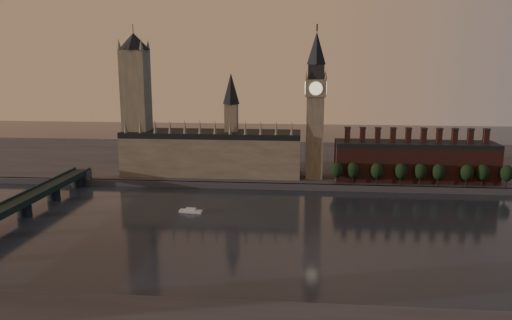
{
  "coord_description": "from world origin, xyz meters",
  "views": [
    {
      "loc": [
        0.52,
        -241.16,
        86.6
      ],
      "look_at": [
        -26.57,
        55.0,
        27.19
      ],
      "focal_mm": 35.0,
      "sensor_mm": 36.0,
      "label": 1
    }
  ],
  "objects": [
    {
      "name": "chimney_block",
      "position": [
        80.0,
        110.0,
        17.82
      ],
      "size": [
        110.0,
        25.0,
        37.0
      ],
      "color": "#52261F",
      "rests_on": "north_bank"
    },
    {
      "name": "victoria_tower",
      "position": [
        -120.0,
        115.0,
        59.09
      ],
      "size": [
        24.0,
        24.0,
        108.0
      ],
      "color": "gray",
      "rests_on": "north_bank"
    },
    {
      "name": "palace_of_westminster",
      "position": [
        -64.41,
        114.91,
        21.63
      ],
      "size": [
        130.0,
        30.3,
        74.0
      ],
      "color": "gray",
      "rests_on": "north_bank"
    },
    {
      "name": "embankment_tree_7",
      "position": [
        121.36,
        94.77,
        13.47
      ],
      "size": [
        8.6,
        8.6,
        14.88
      ],
      "color": "black",
      "rests_on": "north_bank"
    },
    {
      "name": "westminster_bridge",
      "position": [
        -155.0,
        -2.7,
        7.44
      ],
      "size": [
        14.0,
        200.0,
        11.55
      ],
      "color": "#1A2925",
      "rests_on": "ground"
    },
    {
      "name": "embankment_tree_0",
      "position": [
        25.24,
        94.23,
        13.47
      ],
      "size": [
        8.6,
        8.6,
        14.88
      ],
      "color": "black",
      "rests_on": "north_bank"
    },
    {
      "name": "embankment_tree_6",
      "position": [
        110.94,
        94.03,
        13.47
      ],
      "size": [
        8.6,
        8.6,
        14.88
      ],
      "color": "black",
      "rests_on": "north_bank"
    },
    {
      "name": "embankment_tree_5",
      "position": [
        92.5,
        93.86,
        13.47
      ],
      "size": [
        8.6,
        8.6,
        14.88
      ],
      "color": "black",
      "rests_on": "north_bank"
    },
    {
      "name": "embankment_tree_1",
      "position": [
        36.12,
        94.41,
        13.47
      ],
      "size": [
        8.6,
        8.6,
        14.88
      ],
      "color": "black",
      "rests_on": "north_bank"
    },
    {
      "name": "ground",
      "position": [
        0.0,
        0.0,
        0.0
      ],
      "size": [
        900.0,
        900.0,
        0.0
      ],
      "primitive_type": "plane",
      "color": "black",
      "rests_on": "ground"
    },
    {
      "name": "north_bank",
      "position": [
        0.0,
        178.04,
        2.0
      ],
      "size": [
        900.0,
        182.0,
        4.0
      ],
      "color": "#4C4C51",
      "rests_on": "ground"
    },
    {
      "name": "embankment_tree_8",
      "position": [
        136.41,
        93.69,
        13.47
      ],
      "size": [
        8.6,
        8.6,
        14.88
      ],
      "color": "black",
      "rests_on": "north_bank"
    },
    {
      "name": "embankment_tree_2",
      "position": [
        52.12,
        94.1,
        13.47
      ],
      "size": [
        8.6,
        8.6,
        14.88
      ],
      "color": "black",
      "rests_on": "north_bank"
    },
    {
      "name": "embankment_tree_4",
      "position": [
        80.89,
        94.81,
        13.47
      ],
      "size": [
        8.6,
        8.6,
        14.88
      ],
      "color": "black",
      "rests_on": "north_bank"
    },
    {
      "name": "big_ben",
      "position": [
        10.0,
        110.0,
        56.83
      ],
      "size": [
        15.0,
        15.0,
        107.0
      ],
      "color": "gray",
      "rests_on": "north_bank"
    },
    {
      "name": "embankment_tree_3",
      "position": [
        68.11,
        94.73,
        13.47
      ],
      "size": [
        8.6,
        8.6,
        14.88
      ],
      "color": "black",
      "rests_on": "north_bank"
    },
    {
      "name": "river_boat",
      "position": [
        -62.49,
        31.91,
        1.02
      ],
      "size": [
        13.7,
        5.24,
        2.67
      ],
      "rotation": [
        0.0,
        0.0,
        -0.11
      ],
      "color": "silver",
      "rests_on": "ground"
    }
  ]
}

